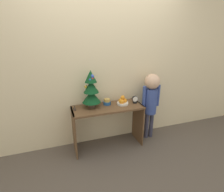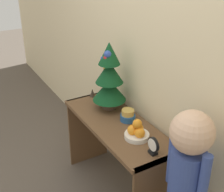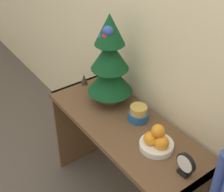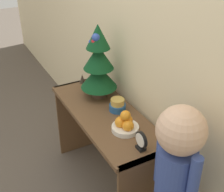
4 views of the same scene
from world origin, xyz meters
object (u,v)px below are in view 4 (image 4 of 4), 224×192
(figurine, at_px, (82,79))
(desk_clock, at_px, (141,141))
(fruit_bowl, at_px, (125,124))
(child_figure, at_px, (176,171))
(singing_bowl, at_px, (117,105))
(mini_tree, at_px, (98,63))

(figurine, bearing_deg, desk_clock, -2.29)
(desk_clock, height_order, figurine, desk_clock)
(fruit_bowl, distance_m, child_figure, 0.50)
(fruit_bowl, relative_size, singing_bowl, 1.50)
(fruit_bowl, xyz_separation_m, figurine, (-0.73, 0.02, -0.01))
(fruit_bowl, xyz_separation_m, singing_bowl, (-0.23, 0.07, -0.01))
(mini_tree, bearing_deg, desk_clock, -5.36)
(mini_tree, bearing_deg, figurine, -174.18)
(child_figure, bearing_deg, singing_bowl, 174.57)
(figurine, bearing_deg, singing_bowl, 5.56)
(fruit_bowl, relative_size, child_figure, 0.16)
(mini_tree, bearing_deg, fruit_bowl, -5.92)
(desk_clock, height_order, child_figure, child_figure)
(singing_bowl, height_order, child_figure, child_figure)
(desk_clock, distance_m, figurine, 0.94)
(mini_tree, distance_m, fruit_bowl, 0.53)
(desk_clock, bearing_deg, figurine, 177.71)
(singing_bowl, bearing_deg, desk_clock, -11.23)
(figurine, bearing_deg, mini_tree, 5.82)
(mini_tree, relative_size, figurine, 7.43)
(fruit_bowl, height_order, figurine, fruit_bowl)
(child_figure, bearing_deg, desk_clock, -176.71)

